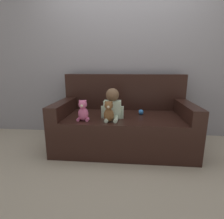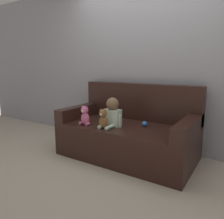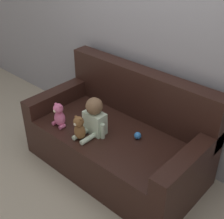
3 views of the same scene
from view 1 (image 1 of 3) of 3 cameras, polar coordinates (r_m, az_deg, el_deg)
The scene contains 7 objects.
ground_plane at distance 2.55m, azimuth 3.55°, elevation -11.82°, with size 12.00×12.00×0.00m, color #B7AD99.
wall_back at distance 2.88m, azimuth 4.31°, elevation 17.60°, with size 8.00×0.05×2.60m.
couch at distance 2.49m, azimuth 3.71°, elevation -4.23°, with size 1.80×0.95×1.00m.
person_baby at distance 2.20m, azimuth 0.13°, elevation 1.58°, with size 0.29×0.32×0.38m.
teddy_bear_brown at distance 2.05m, azimuth -1.06°, elevation -0.70°, with size 0.12×0.11×0.25m.
plush_toy_side at distance 2.13m, azimuth -9.43°, elevation -0.50°, with size 0.15×0.12×0.26m.
toy_ball at distance 2.43m, azimuth 9.47°, elevation -0.81°, with size 0.07×0.07×0.07m.
Camera 1 is at (0.06, -2.31, 1.09)m, focal length 28.00 mm.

